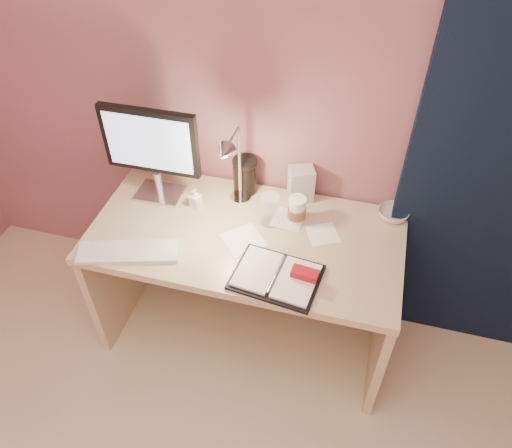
% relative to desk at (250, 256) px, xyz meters
% --- Properties ---
extents(room, '(3.50, 3.50, 3.50)m').
position_rel_desk_xyz_m(room, '(0.95, 0.24, 0.63)').
color(room, '#C6B28E').
rests_on(room, ground).
extents(desk, '(1.40, 0.70, 0.73)m').
position_rel_desk_xyz_m(desk, '(0.00, 0.00, 0.00)').
color(desk, tan).
rests_on(desk, ground).
extents(monitor, '(0.45, 0.16, 0.48)m').
position_rel_desk_xyz_m(monitor, '(-0.48, 0.08, 0.51)').
color(monitor, silver).
rests_on(monitor, desk).
extents(keyboard, '(0.45, 0.24, 0.02)m').
position_rel_desk_xyz_m(keyboard, '(-0.45, -0.32, 0.23)').
color(keyboard, white).
rests_on(keyboard, desk).
extents(planner, '(0.38, 0.30, 0.05)m').
position_rel_desk_xyz_m(planner, '(0.20, -0.29, 0.24)').
color(planner, black).
rests_on(planner, desk).
extents(paper_a, '(0.18, 0.18, 0.00)m').
position_rel_desk_xyz_m(paper_a, '(0.34, 0.01, 0.23)').
color(paper_a, white).
rests_on(paper_a, desk).
extents(paper_b, '(0.15, 0.15, 0.00)m').
position_rel_desk_xyz_m(paper_b, '(0.16, 0.07, 0.23)').
color(paper_b, white).
rests_on(paper_b, desk).
extents(paper_c, '(0.23, 0.23, 0.00)m').
position_rel_desk_xyz_m(paper_c, '(0.00, -0.12, 0.23)').
color(paper_c, white).
rests_on(paper_c, desk).
extents(coffee_cup, '(0.08, 0.08, 0.13)m').
position_rel_desk_xyz_m(coffee_cup, '(0.20, 0.07, 0.29)').
color(coffee_cup, white).
rests_on(coffee_cup, desk).
extents(clear_cup, '(0.09, 0.09, 0.15)m').
position_rel_desk_xyz_m(clear_cup, '(0.09, 0.03, 0.30)').
color(clear_cup, white).
rests_on(clear_cup, desk).
extents(bowl, '(0.18, 0.18, 0.04)m').
position_rel_desk_xyz_m(bowl, '(0.63, 0.21, 0.25)').
color(bowl, silver).
rests_on(bowl, desk).
extents(lotion_bottle, '(0.06, 0.06, 0.10)m').
position_rel_desk_xyz_m(lotion_bottle, '(-0.28, 0.04, 0.28)').
color(lotion_bottle, white).
rests_on(lotion_bottle, desk).
extents(dark_jar, '(0.12, 0.12, 0.16)m').
position_rel_desk_xyz_m(dark_jar, '(-0.08, 0.22, 0.31)').
color(dark_jar, black).
rests_on(dark_jar, desk).
extents(product_box, '(0.14, 0.13, 0.17)m').
position_rel_desk_xyz_m(product_box, '(0.19, 0.23, 0.31)').
color(product_box, beige).
rests_on(product_box, desk).
extents(desk_lamp, '(0.10, 0.26, 0.43)m').
position_rel_desk_xyz_m(desk_lamp, '(-0.08, 0.04, 0.50)').
color(desk_lamp, silver).
rests_on(desk_lamp, desk).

